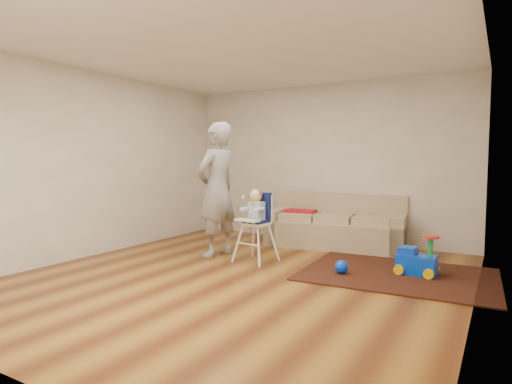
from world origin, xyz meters
The scene contains 9 objects.
ground centered at (0.00, 0.00, 0.00)m, with size 5.50×5.50×0.00m, color #52260E.
room_envelope centered at (0.00, 0.53, 1.88)m, with size 5.04×5.52×2.72m.
sofa centered at (0.38, 2.30, 0.42)m, with size 2.25×1.14×0.84m.
side_table centered at (-0.77, 2.39, 0.25)m, with size 0.50×0.50×0.50m, color black, non-canonical shape.
area_rug centered at (1.63, 1.05, 0.01)m, with size 2.23×1.67×0.02m, color black.
ride_on_toy centered at (1.83, 1.15, 0.27)m, with size 0.45×0.32×0.49m, color #0741E8, non-canonical shape.
toy_ball centered at (1.03, 0.71, 0.10)m, with size 0.16×0.16×0.16m, color #0741E8.
high_chair centered at (-0.23, 0.79, 0.49)m, with size 0.52×0.52×1.01m.
adult centered at (-0.90, 0.82, 0.97)m, with size 0.71×0.47×1.95m, color gray.
Camera 1 is at (2.70, -4.26, 1.41)m, focal length 30.00 mm.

